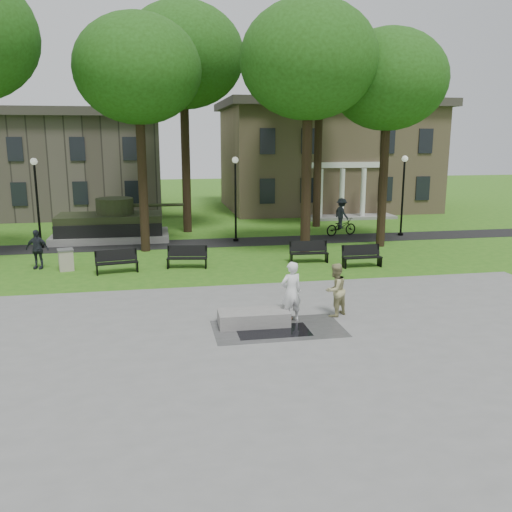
{
  "coord_description": "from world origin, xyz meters",
  "views": [
    {
      "loc": [
        -3.87,
        -17.61,
        5.77
      ],
      "look_at": [
        -0.25,
        1.95,
        1.4
      ],
      "focal_mm": 38.0,
      "sensor_mm": 36.0,
      "label": 1
    }
  ],
  "objects": [
    {
      "name": "park_bench_0",
      "position": [
        -5.65,
        6.01,
        0.52
      ],
      "size": [
        1.85,
        0.82,
        1.0
      ],
      "rotation": [
        0.0,
        0.0,
        0.17
      ],
      "color": "black",
      "rests_on": "ground"
    },
    {
      "name": "skateboard",
      "position": [
        -0.07,
        -1.38,
        0.06
      ],
      "size": [
        0.79,
        0.5,
        0.07
      ],
      "primitive_type": "cube",
      "rotation": [
        0.0,
        0.0,
        -0.41
      ],
      "color": "brown",
      "rests_on": "plaza"
    },
    {
      "name": "ground",
      "position": [
        0.0,
        0.0,
        0.0
      ],
      "size": [
        120.0,
        120.0,
        0.0
      ],
      "primitive_type": "plane",
      "color": "#2C6116",
      "rests_on": "ground"
    },
    {
      "name": "tree_4",
      "position": [
        -2.0,
        16.0,
        10.39
      ],
      "size": [
        7.2,
        7.2,
        13.5
      ],
      "color": "black",
      "rests_on": "ground"
    },
    {
      "name": "park_bench_3",
      "position": [
        5.22,
        5.13,
        0.52
      ],
      "size": [
        1.8,
        0.54,
        1.0
      ],
      "rotation": [
        0.0,
        0.0,
        0.01
      ],
      "color": "black",
      "rests_on": "ground"
    },
    {
      "name": "concrete_block",
      "position": [
        -1.01,
        -1.73,
        0.24
      ],
      "size": [
        2.22,
        1.05,
        0.45
      ],
      "primitive_type": "cube",
      "rotation": [
        0.0,
        0.0,
        -0.02
      ],
      "color": "gray",
      "rests_on": "plaza"
    },
    {
      "name": "pedestrian_walker",
      "position": [
        -9.19,
        7.42,
        0.89
      ],
      "size": [
        1.11,
        0.66,
        1.77
      ],
      "primitive_type": "imported",
      "rotation": [
        0.0,
        0.0,
        -0.24
      ],
      "color": "#21242C",
      "rests_on": "ground"
    },
    {
      "name": "tank_monument",
      "position": [
        -6.46,
        14.0,
        0.86
      ],
      "size": [
        7.45,
        3.4,
        2.4
      ],
      "color": "gray",
      "rests_on": "ground"
    },
    {
      "name": "cyclist",
      "position": [
        6.98,
        12.97,
        0.91
      ],
      "size": [
        2.16,
        1.29,
        2.24
      ],
      "rotation": [
        0.0,
        0.0,
        1.84
      ],
      "color": "black",
      "rests_on": "ground"
    },
    {
      "name": "tree_1",
      "position": [
        -4.5,
        10.5,
        8.95
      ],
      "size": [
        6.2,
        6.2,
        11.63
      ],
      "color": "black",
      "rests_on": "ground"
    },
    {
      "name": "park_bench_2",
      "position": [
        3.1,
        6.44,
        0.52
      ],
      "size": [
        1.82,
        0.63,
        1.0
      ],
      "rotation": [
        0.0,
        0.0,
        -0.06
      ],
      "color": "black",
      "rests_on": "ground"
    },
    {
      "name": "tree_2",
      "position": [
        3.5,
        8.5,
        9.32
      ],
      "size": [
        6.6,
        6.6,
        12.16
      ],
      "color": "black",
      "rests_on": "ground"
    },
    {
      "name": "footpath",
      "position": [
        0.0,
        12.0,
        0.01
      ],
      "size": [
        44.0,
        2.6,
        0.01
      ],
      "primitive_type": "cube",
      "color": "black",
      "rests_on": "ground"
    },
    {
      "name": "puddle",
      "position": [
        -0.53,
        -2.44,
        0.02
      ],
      "size": [
        2.2,
        1.2,
        0.0
      ],
      "primitive_type": "cube",
      "color": "black",
      "rests_on": "plaza"
    },
    {
      "name": "plaza",
      "position": [
        0.0,
        -5.0,
        0.01
      ],
      "size": [
        22.0,
        16.0,
        0.02
      ],
      "primitive_type": "cube",
      "color": "gray",
      "rests_on": "ground"
    },
    {
      "name": "lamp_right",
      "position": [
        10.5,
        12.3,
        2.79
      ],
      "size": [
        0.36,
        0.36,
        4.73
      ],
      "color": "black",
      "rests_on": "ground"
    },
    {
      "name": "park_bench_1",
      "position": [
        -2.6,
        6.38,
        0.52
      ],
      "size": [
        1.85,
        0.81,
        1.0
      ],
      "rotation": [
        0.0,
        0.0,
        -0.17
      ],
      "color": "black",
      "rests_on": "ground"
    },
    {
      "name": "skateboarder",
      "position": [
        0.21,
        -1.66,
        1.0
      ],
      "size": [
        0.81,
        0.63,
        1.96
      ],
      "primitive_type": "imported",
      "rotation": [
        0.0,
        0.0,
        3.39
      ],
      "color": "white",
      "rests_on": "plaza"
    },
    {
      "name": "trash_bin",
      "position": [
        -7.9,
        6.86,
        0.49
      ],
      "size": [
        0.8,
        0.8,
        0.96
      ],
      "rotation": [
        0.0,
        0.0,
        0.24
      ],
      "color": "#B1A692",
      "rests_on": "ground"
    },
    {
      "name": "building_left",
      "position": [
        -11.0,
        26.5,
        3.6
      ],
      "size": [
        15.0,
        10.0,
        7.2
      ],
      "primitive_type": "cube",
      "color": "#4C443D",
      "rests_on": "ground"
    },
    {
      "name": "lamp_mid",
      "position": [
        0.5,
        12.3,
        2.79
      ],
      "size": [
        0.36,
        0.36,
        4.73
      ],
      "color": "black",
      "rests_on": "ground"
    },
    {
      "name": "tree_5",
      "position": [
        6.5,
        16.5,
        9.67
      ],
      "size": [
        6.4,
        6.4,
        12.44
      ],
      "color": "black",
      "rests_on": "ground"
    },
    {
      "name": "friend_watching",
      "position": [
        1.77,
        -1.35,
        0.9
      ],
      "size": [
        1.08,
        1.02,
        1.76
      ],
      "primitive_type": "imported",
      "rotation": [
        0.0,
        0.0,
        3.72
      ],
      "color": "tan",
      "rests_on": "plaza"
    },
    {
      "name": "building_right",
      "position": [
        10.0,
        26.0,
        4.34
      ],
      "size": [
        17.0,
        12.0,
        8.6
      ],
      "color": "#9E8460",
      "rests_on": "ground"
    },
    {
      "name": "tree_3",
      "position": [
        8.0,
        9.5,
        8.6
      ],
      "size": [
        6.0,
        6.0,
        11.19
      ],
      "color": "black",
      "rests_on": "ground"
    },
    {
      "name": "lamp_left",
      "position": [
        -10.0,
        12.3,
        2.79
      ],
      "size": [
        0.36,
        0.36,
        4.73
      ],
      "color": "black",
      "rests_on": "ground"
    }
  ]
}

